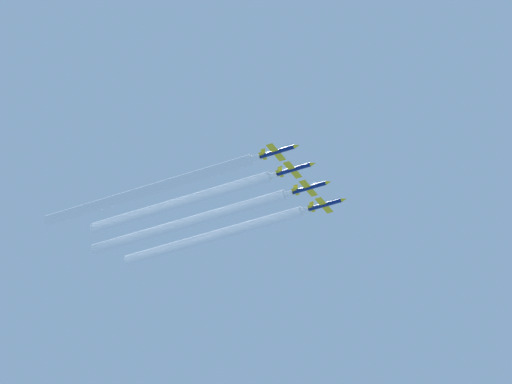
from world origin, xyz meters
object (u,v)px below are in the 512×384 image
Objects in this scene: jet_inner_left at (311,187)px; jet_center at (295,169)px; jet_far_left at (327,204)px; jet_inner_right at (279,151)px.

jet_inner_left is 1.00× the size of jet_center.
jet_far_left is at bearing 179.20° from jet_center.
jet_inner_right is (9.78, -0.20, -0.38)m from jet_center.
jet_center is (19.66, -0.27, -0.15)m from jet_far_left.
jet_center is at bearing 178.81° from jet_inner_right.
jet_far_left reaches higher than jet_inner_right.
jet_center reaches higher than jet_inner_left.
jet_inner_right is (29.43, -0.48, -0.53)m from jet_far_left.
jet_far_left is 19.66m from jet_center.
jet_far_left is 10.03m from jet_inner_left.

